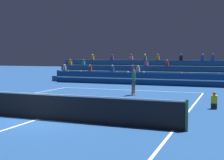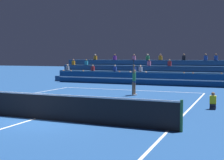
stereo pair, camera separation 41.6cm
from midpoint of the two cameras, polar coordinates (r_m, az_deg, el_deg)
name	(u,v)px [view 1 (the left image)]	position (r m, az deg, el deg)	size (l,w,h in m)	color
ground_plane	(38,119)	(13.22, -14.22, -6.95)	(120.00, 120.00, 0.00)	navy
court_lines	(38,119)	(13.22, -14.22, -6.93)	(11.10, 23.90, 0.01)	white
tennis_net	(38,106)	(13.13, -14.26, -4.62)	(12.00, 0.10, 1.10)	#2D6B38
sponsor_banner_wall	(144,79)	(28.17, 5.53, 0.21)	(18.00, 0.26, 1.10)	navy
bleacher_stand	(153,74)	(31.21, 7.08, 1.11)	(20.28, 3.80, 2.83)	navy
ball_kid_courtside	(214,102)	(15.91, 17.46, -3.92)	(0.30, 0.36, 0.84)	black
tennis_player	(134,80)	(20.48, 3.40, -0.08)	(0.33, 0.99, 2.48)	brown
tennis_ball	(7,103)	(18.06, -19.26, -3.95)	(0.07, 0.07, 0.07)	#C6DB33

